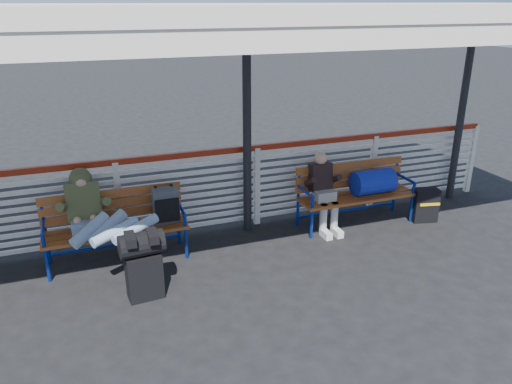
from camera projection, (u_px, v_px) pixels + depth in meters
name	position (u px, v px, depth m)	size (l,w,h in m)	color
ground	(143.00, 319.00, 5.34)	(60.00, 60.00, 0.00)	black
fence	(119.00, 200.00, 6.77)	(12.08, 0.08, 1.24)	silver
canopy	(106.00, 17.00, 5.01)	(12.60, 3.60, 3.16)	silver
luggage_stack	(143.00, 263.00, 5.59)	(0.51, 0.32, 0.81)	black
bench_left	(131.00, 216.00, 6.44)	(1.80, 0.56, 0.93)	#A94720
bench_right	(365.00, 185.00, 7.49)	(1.80, 0.56, 0.92)	#A94720
traveler_man	(104.00, 222.00, 5.99)	(0.94, 1.64, 0.77)	#96B2CA
companion_person	(324.00, 191.00, 7.27)	(0.32, 0.66, 1.15)	#A8A198
suitcase_side	(425.00, 205.00, 7.65)	(0.41, 0.30, 0.52)	black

